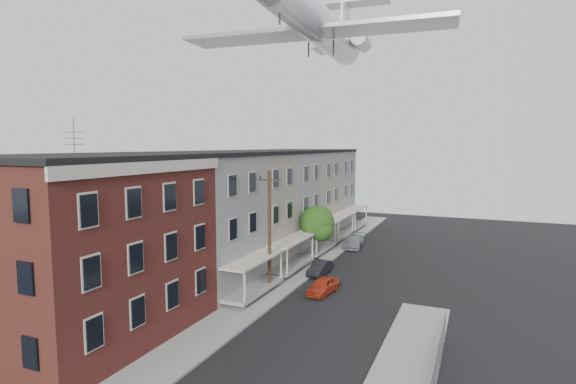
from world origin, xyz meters
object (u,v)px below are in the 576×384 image
car_near (323,286)px  car_far (354,241)px  airplane (320,26)px  car_mid (320,268)px  street_tree (318,224)px  utility_pole (269,229)px

car_near → car_far: size_ratio=0.78×
airplane → car_mid: bearing=-61.4°
car_mid → street_tree: bearing=112.3°
car_mid → airplane: size_ratio=0.14×
car_far → airplane: airplane is taller
street_tree → car_near: (3.47, -8.82, -2.86)m
utility_pole → car_mid: size_ratio=2.61×
utility_pole → car_mid: utility_pole is taller
utility_pole → airplane: 17.05m
utility_pole → street_tree: utility_pole is taller
utility_pole → car_near: (3.80, 1.10, -4.08)m
car_mid → airplane: airplane is taller
street_tree → car_near: bearing=-68.5°
utility_pole → airplane: bearing=75.8°
utility_pole → car_near: size_ratio=2.59×
car_near → car_mid: size_ratio=1.01×
car_far → airplane: size_ratio=0.18×
utility_pole → street_tree: (0.33, 9.92, -1.22)m
car_mid → airplane: (-0.40, 0.73, 19.86)m
car_near → car_far: bearing=104.0°
street_tree → airplane: 17.40m
car_near → car_mid: car_near is taller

